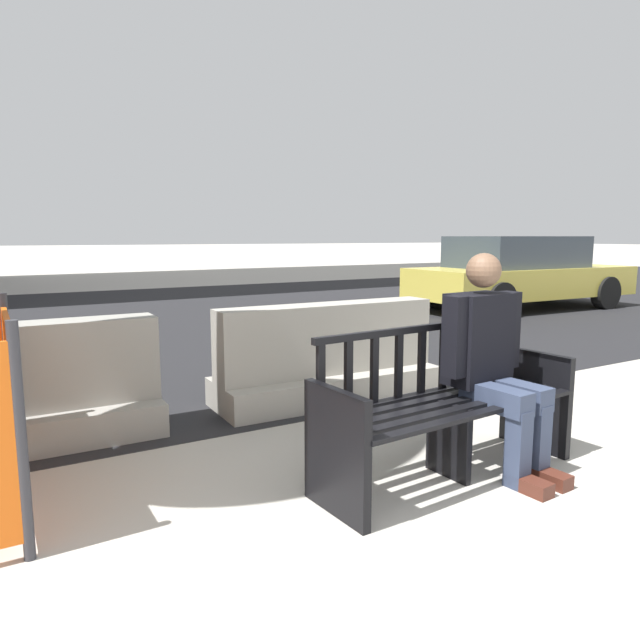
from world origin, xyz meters
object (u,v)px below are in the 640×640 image
street_bench (446,411)px  jersey_barrier_left (4,399)px  car_taxi_near (520,273)px  seated_person (491,357)px  jersey_barrier_centre (328,361)px

street_bench → jersey_barrier_left: street_bench is taller
jersey_barrier_left → car_taxi_near: size_ratio=0.43×
seated_person → car_taxi_near: car_taxi_near is taller
street_bench → jersey_barrier_left: size_ratio=0.86×
jersey_barrier_centre → jersey_barrier_left: bearing=178.4°
street_bench → car_taxi_near: size_ratio=0.37×
jersey_barrier_left → car_taxi_near: car_taxi_near is taller
street_bench → seated_person: 0.43m
jersey_barrier_centre → car_taxi_near: (6.49, 3.47, 0.37)m
jersey_barrier_left → car_taxi_near: 9.59m
car_taxi_near → jersey_barrier_centre: bearing=-151.8°
jersey_barrier_centre → street_bench: bearing=-97.8°
seated_person → jersey_barrier_centre: size_ratio=0.65×
street_bench → jersey_barrier_left: 2.88m
street_bench → jersey_barrier_left: (-2.24, 1.81, -0.06)m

